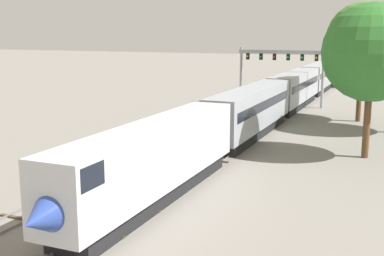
# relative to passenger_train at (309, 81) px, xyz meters

# --- Properties ---
(ground_plane) EXTENTS (400.00, 400.00, 0.00)m
(ground_plane) POSITION_rel_passenger_train_xyz_m (-2.00, -55.90, -2.61)
(ground_plane) COLOR gray
(track_main) EXTENTS (2.60, 200.00, 0.16)m
(track_main) POSITION_rel_passenger_train_xyz_m (0.00, 4.10, -2.54)
(track_main) COLOR slate
(track_main) RESTS_ON ground
(track_near) EXTENTS (2.60, 160.00, 0.16)m
(track_near) POSITION_rel_passenger_train_xyz_m (-5.50, -15.90, -2.54)
(track_near) COLOR slate
(track_near) RESTS_ON ground
(passenger_train) EXTENTS (3.04, 124.40, 4.80)m
(passenger_train) POSITION_rel_passenger_train_xyz_m (0.00, 0.00, 0.00)
(passenger_train) COLOR silver
(passenger_train) RESTS_ON ground
(signal_gantry) EXTENTS (12.10, 0.49, 8.08)m
(signal_gantry) POSITION_rel_passenger_train_xyz_m (-2.25, -9.83, 3.35)
(signal_gantry) COLOR #999BA0
(signal_gantry) RESTS_ON ground
(trackside_tree_mid) EXTENTS (7.90, 7.90, 12.57)m
(trackside_tree_mid) POSITION_rel_passenger_train_xyz_m (11.09, -35.83, 5.99)
(trackside_tree_mid) COLOR brown
(trackside_tree_mid) RESTS_ON ground
(trackside_tree_right) EXTENTS (8.20, 8.20, 13.54)m
(trackside_tree_right) POSITION_rel_passenger_train_xyz_m (8.98, -18.40, 6.81)
(trackside_tree_right) COLOR brown
(trackside_tree_right) RESTS_ON ground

